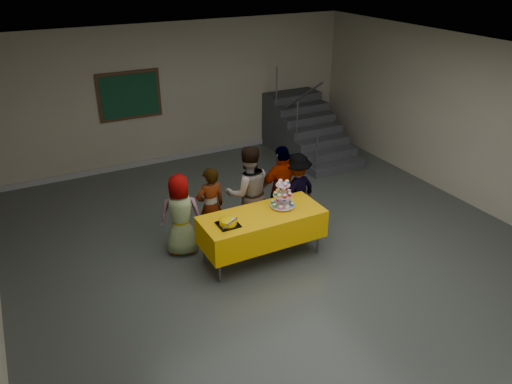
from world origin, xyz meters
TOP-DOWN VIEW (x-y plane):
  - room_shell at (0.00, 0.02)m, footprint 10.00×10.04m
  - bake_table at (-0.32, 0.56)m, footprint 1.88×0.78m
  - cupcake_stand at (0.07, 0.62)m, footprint 0.38×0.38m
  - bear_cake at (-0.91, 0.49)m, footprint 0.32×0.36m
  - schoolchild_a at (-1.35, 1.28)m, footprint 0.75×0.62m
  - schoolchild_b at (-0.84, 1.31)m, footprint 0.51×0.35m
  - schoolchild_c at (-0.20, 1.26)m, footprint 0.87×0.73m
  - schoolchild_d at (0.40, 1.19)m, footprint 0.89×0.39m
  - schoolchild_e at (0.65, 1.16)m, footprint 0.97×0.73m
  - staircase at (2.70, 4.13)m, footprint 1.30×2.40m
  - noticeboard at (-1.07, 4.96)m, footprint 1.30×0.05m

SIDE VIEW (x-z plane):
  - staircase at x=2.70m, z-range -0.53..1.51m
  - bake_table at x=-0.32m, z-range 0.17..0.94m
  - schoolchild_a at x=-1.35m, z-range 0.00..1.33m
  - schoolchild_b at x=-0.84m, z-range 0.00..1.33m
  - schoolchild_e at x=0.65m, z-range 0.00..1.34m
  - schoolchild_d at x=0.40m, z-range 0.00..1.50m
  - schoolchild_c at x=-0.20m, z-range 0.00..1.59m
  - bear_cake at x=-0.91m, z-range 0.77..0.89m
  - cupcake_stand at x=0.07m, z-range 0.72..1.17m
  - noticeboard at x=-1.07m, z-range 1.10..2.10m
  - room_shell at x=0.00m, z-range 0.62..3.64m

